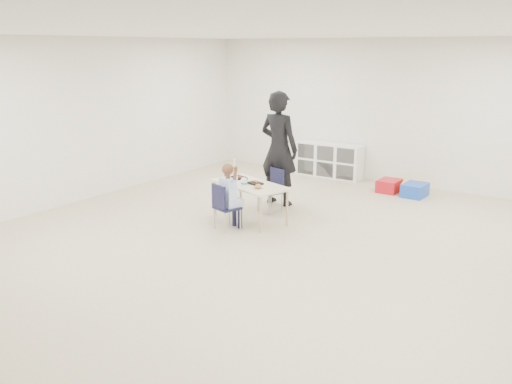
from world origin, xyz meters
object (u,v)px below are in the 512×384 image
Objects in this scene: table at (250,202)px; cubby_shelf at (329,160)px; child at (227,193)px; chair_near at (227,207)px; adult at (279,148)px.

cubby_shelf is (-0.32, 3.35, 0.05)m from table.
chair_near is at bearing 0.00° from child.
chair_near is 0.50× the size of cubby_shelf.
child is at bearing -74.46° from table.
table is 3.37m from cubby_shelf.
cubby_shelf is (-0.30, 3.91, -0.00)m from chair_near.
table is 2.01× the size of chair_near.
adult is at bearing 110.72° from chair_near.
cubby_shelf is at bearing -82.07° from adult.
table is at bearing 99.36° from adult.
table is 1.24m from adult.
adult reaches higher than cubby_shelf.
table is at bearing 105.54° from child.
cubby_shelf is at bearing 111.53° from chair_near.
child is (0.00, 0.00, 0.20)m from chair_near.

